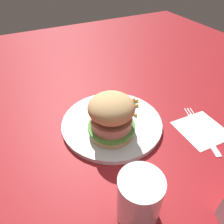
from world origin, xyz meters
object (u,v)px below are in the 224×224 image
Objects in this scene: sandwich at (111,116)px; fork at (201,128)px; plate at (112,123)px; drink_glass at (139,200)px; fries_pile at (124,107)px; napkin at (201,129)px.

sandwich is 0.65× the size of fork.
plate is 0.23m from drink_glass.
drink_glass is at bearing -67.16° from fork.
fries_pile is (-0.03, 0.05, 0.01)m from plate.
fries_pile is (-0.07, 0.07, -0.05)m from sandwich.
napkin is at bearing 112.59° from drink_glass.
plate reaches higher than napkin.
fries_pile is 0.20m from napkin.
napkin is at bearing 58.64° from plate.
sandwich is at bearing -111.08° from napkin.
drink_glass is (0.11, -0.25, 0.04)m from napkin.
napkin is at bearing 68.92° from sandwich.
sandwich reaches higher than plate.
fork is (0.12, 0.19, -0.00)m from plate.
fork is 0.28m from drink_glass.
fries_pile is 0.28m from drink_glass.
sandwich is 0.19m from drink_glass.
drink_glass is at bearing -24.67° from fries_pile.
fries_pile is 0.53× the size of fork.
fork is at bearing 69.33° from sandwich.
sandwich reaches higher than napkin.
napkin is 0.00m from fork.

